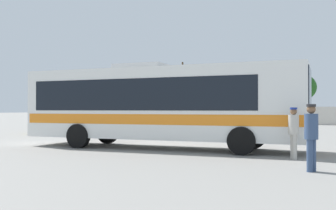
# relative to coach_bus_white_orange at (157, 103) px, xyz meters

# --- Properties ---
(ground_plane) EXTENTS (300.00, 300.00, 0.00)m
(ground_plane) POSITION_rel_coach_bus_white_orange_xyz_m (-0.60, 10.97, -1.94)
(ground_plane) COLOR gray
(perimeter_wall) EXTENTS (80.00, 0.30, 1.93)m
(perimeter_wall) POSITION_rel_coach_bus_white_orange_xyz_m (-0.60, 29.68, -0.97)
(perimeter_wall) COLOR beige
(perimeter_wall) RESTS_ON ground_plane
(coach_bus_white_orange) EXTENTS (12.33, 4.23, 3.63)m
(coach_bus_white_orange) POSITION_rel_coach_bus_white_orange_xyz_m (0.00, 0.00, 0.00)
(coach_bus_white_orange) COLOR white
(coach_bus_white_orange) RESTS_ON ground_plane
(attendant_by_bus_door) EXTENTS (0.48, 0.48, 1.73)m
(attendant_by_bus_door) POSITION_rel_coach_bus_white_orange_xyz_m (5.90, -0.90, -0.95)
(attendant_by_bus_door) COLOR #B7B2A8
(attendant_by_bus_door) RESTS_ON ground_plane
(passenger_waiting_on_apron) EXTENTS (0.46, 0.46, 1.81)m
(passenger_waiting_on_apron) POSITION_rel_coach_bus_white_orange_xyz_m (6.90, -3.34, -0.91)
(passenger_waiting_on_apron) COLOR #33476B
(passenger_waiting_on_apron) RESTS_ON ground_plane
(vendor_umbrella_near_gate_yellow) EXTENTS (2.38, 2.38, 1.96)m
(vendor_umbrella_near_gate_yellow) POSITION_rel_coach_bus_white_orange_xyz_m (-12.08, 5.03, -0.33)
(vendor_umbrella_near_gate_yellow) COLOR gray
(vendor_umbrella_near_gate_yellow) RESTS_ON ground_plane
(parked_car_leftmost_white) EXTENTS (4.46, 2.28, 1.46)m
(parked_car_leftmost_white) POSITION_rel_coach_bus_white_orange_xyz_m (-12.75, 25.03, -1.16)
(parked_car_leftmost_white) COLOR silver
(parked_car_leftmost_white) RESTS_ON ground_plane
(parked_car_second_white) EXTENTS (4.34, 2.25, 1.41)m
(parked_car_second_white) POSITION_rel_coach_bus_white_orange_xyz_m (-7.55, 24.66, -1.18)
(parked_car_second_white) COLOR silver
(parked_car_second_white) RESTS_ON ground_plane
(utility_pole_near) EXTENTS (1.80, 0.24, 8.13)m
(utility_pole_near) POSITION_rel_coach_bus_white_orange_xyz_m (-16.40, 33.28, 2.31)
(utility_pole_near) COLOR #4C3823
(utility_pole_near) RESTS_ON ground_plane
(roadside_tree_left) EXTENTS (3.83, 3.83, 5.89)m
(roadside_tree_left) POSITION_rel_coach_bus_white_orange_xyz_m (-17.62, 31.89, 2.30)
(roadside_tree_left) COLOR brown
(roadside_tree_left) RESTS_ON ground_plane
(roadside_tree_midleft) EXTENTS (3.52, 3.52, 6.28)m
(roadside_tree_midleft) POSITION_rel_coach_bus_white_orange_xyz_m (-8.68, 35.16, 2.82)
(roadside_tree_midleft) COLOR brown
(roadside_tree_midleft) RESTS_ON ground_plane
(roadside_tree_midright) EXTENTS (3.93, 3.93, 5.95)m
(roadside_tree_midright) POSITION_rel_coach_bus_white_orange_xyz_m (-1.04, 34.02, 2.32)
(roadside_tree_midright) COLOR brown
(roadside_tree_midright) RESTS_ON ground_plane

